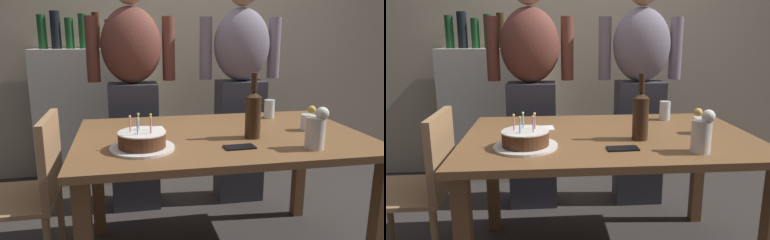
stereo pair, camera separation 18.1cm
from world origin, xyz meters
The scene contains 13 objects.
back_wall centered at (0.00, 1.55, 1.30)m, with size 5.20×0.10×2.60m, color tan.
dining_table centered at (0.00, 0.00, 0.64)m, with size 1.50×0.96×0.74m.
birthday_cake centered at (-0.42, -0.19, 0.78)m, with size 0.30×0.30×0.16m.
water_glass_near centered at (0.49, -0.01, 0.78)m, with size 0.07×0.07×0.09m, color silver.
water_glass_far centered at (0.40, 0.31, 0.80)m, with size 0.07×0.07×0.12m, color silver.
wine_bottle centered at (0.14, -0.10, 0.87)m, with size 0.08×0.08×0.33m.
cell_phone centered at (0.02, -0.26, 0.74)m, with size 0.14×0.07×0.01m, color black.
napkin_stack centered at (-0.35, 0.14, 0.74)m, with size 0.14×0.10×0.01m, color white.
flower_vase centered at (0.36, -0.33, 0.83)m, with size 0.09×0.09×0.20m.
person_man_bearded centered at (-0.43, 0.77, 0.87)m, with size 0.61×0.27×1.66m.
person_woman_cardigan centered at (0.36, 0.77, 0.87)m, with size 0.61×0.27×1.66m.
dining_chair centered at (-0.96, -0.01, 0.52)m, with size 0.42×0.42×0.87m.
shelf_cabinet centered at (-0.85, 1.33, 0.59)m, with size 0.73×0.30×1.43m.
Camera 2 is at (-0.32, -1.83, 1.25)m, focal length 34.28 mm.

